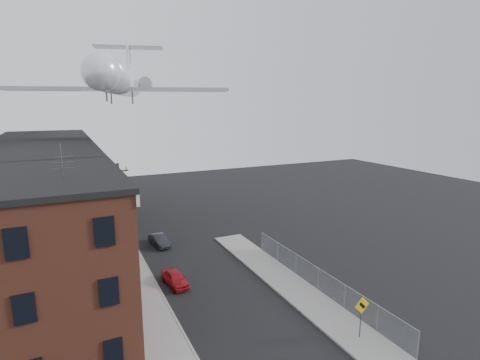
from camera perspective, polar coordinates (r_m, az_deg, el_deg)
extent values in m
plane|color=black|center=(23.83, 4.95, -24.96)|extent=(120.00, 120.00, 0.00)
cube|color=gray|center=(43.05, -18.37, -8.28)|extent=(3.00, 62.00, 0.12)
cube|color=gray|center=(30.64, 8.29, -16.04)|extent=(3.00, 26.00, 0.12)
cube|color=gray|center=(43.22, -16.45, -8.07)|extent=(0.15, 62.00, 0.14)
cube|color=gray|center=(29.93, 5.88, -16.65)|extent=(0.15, 26.00, 0.14)
cube|color=#331810|center=(25.25, -28.94, -11.25)|extent=(10.00, 12.00, 10.00)
cube|color=black|center=(23.88, -30.11, 0.30)|extent=(10.30, 12.30, 0.30)
cube|color=beige|center=(24.06, -17.90, 0.27)|extent=(0.16, 12.20, 0.60)
cylinder|color=#515156|center=(21.66, -25.49, 2.43)|extent=(0.04, 0.04, 2.00)
cube|color=slate|center=(34.26, -28.11, -5.42)|extent=(10.00, 7.00, 10.00)
cube|color=black|center=(33.26, -28.93, 3.12)|extent=(10.25, 7.00, 0.30)
cube|color=gray|center=(35.84, -17.81, -11.43)|extent=(1.80, 6.40, 0.25)
cube|color=beige|center=(35.07, -18.02, -8.11)|extent=(1.90, 6.50, 0.15)
cube|color=gray|center=(41.04, -27.74, -2.79)|extent=(10.00, 7.00, 10.00)
cube|color=black|center=(40.21, -28.41, 4.36)|extent=(10.25, 7.00, 0.30)
cube|color=gray|center=(42.37, -19.13, -7.95)|extent=(1.80, 6.40, 0.25)
cube|color=beige|center=(41.72, -19.33, -5.09)|extent=(1.90, 6.50, 0.15)
cube|color=slate|center=(47.88, -27.48, -0.90)|extent=(10.00, 7.00, 10.00)
cube|color=black|center=(47.18, -28.05, 5.23)|extent=(10.25, 7.00, 0.30)
cube|color=gray|center=(49.02, -20.09, -5.40)|extent=(1.80, 6.40, 0.25)
cube|color=beige|center=(48.46, -20.27, -2.91)|extent=(1.90, 6.50, 0.15)
cube|color=gray|center=(54.76, -27.28, 0.51)|extent=(10.00, 7.00, 10.00)
cube|color=black|center=(54.15, -27.78, 5.87)|extent=(10.25, 7.00, 0.30)
cube|color=gray|center=(55.77, -20.81, -3.47)|extent=(1.80, 6.40, 0.25)
cube|color=beige|center=(55.27, -20.97, -1.26)|extent=(1.90, 6.50, 0.15)
cube|color=slate|center=(61.67, -27.13, 1.61)|extent=(10.00, 7.00, 10.00)
cube|color=black|center=(61.13, -27.57, 6.37)|extent=(10.25, 7.00, 0.30)
cube|color=gray|center=(62.57, -21.37, -1.95)|extent=(1.80, 6.40, 0.25)
cube|color=beige|center=(62.13, -21.52, 0.02)|extent=(1.90, 6.50, 0.15)
cylinder|color=gray|center=(24.78, 25.51, -21.90)|extent=(0.06, 0.06, 1.90)
cylinder|color=gray|center=(26.41, 20.20, -19.25)|extent=(0.06, 0.06, 1.90)
cylinder|color=gray|center=(28.27, 15.69, -16.81)|extent=(0.06, 0.06, 1.90)
cylinder|color=gray|center=(30.32, 11.86, -14.60)|extent=(0.06, 0.06, 1.90)
cylinder|color=gray|center=(32.51, 8.59, -12.63)|extent=(0.06, 0.06, 1.90)
cylinder|color=gray|center=(34.82, 5.79, -10.89)|extent=(0.06, 0.06, 1.90)
cylinder|color=gray|center=(37.24, 3.37, -9.34)|extent=(0.06, 0.06, 1.90)
cube|color=gray|center=(29.94, 11.93, -13.05)|extent=(0.04, 18.00, 0.04)
cube|color=gray|center=(30.32, 11.86, -14.60)|extent=(0.02, 18.00, 1.80)
cylinder|color=#515156|center=(25.36, 17.90, -19.54)|extent=(0.07, 0.07, 2.60)
cube|color=#FFB50D|center=(24.87, 18.11, -17.69)|extent=(1.10, 0.03, 1.10)
cube|color=black|center=(24.86, 18.14, -17.71)|extent=(0.52, 0.02, 0.52)
cylinder|color=black|center=(36.03, -17.73, -4.65)|extent=(0.26, 0.26, 9.00)
cube|color=black|center=(35.21, -18.10, 1.31)|extent=(1.80, 0.12, 0.12)
cylinder|color=black|center=(35.10, -19.25, 1.54)|extent=(0.08, 0.08, 0.25)
cylinder|color=black|center=(35.27, -16.99, 1.72)|extent=(0.08, 0.08, 0.25)
cylinder|color=black|center=(46.51, -18.97, -5.38)|extent=(0.24, 0.24, 2.40)
sphere|color=#184412|center=(45.91, -19.17, -2.51)|extent=(3.20, 3.20, 3.20)
sphere|color=#184412|center=(45.80, -18.46, -3.22)|extent=(2.24, 2.24, 2.24)
imported|color=#AA151A|center=(31.16, -9.86, -14.54)|extent=(1.77, 3.53, 1.15)
imported|color=black|center=(39.44, -12.20, -8.98)|extent=(1.67, 3.60, 1.14)
imported|color=gray|center=(51.31, -17.56, -4.39)|extent=(2.04, 4.55, 1.30)
cylinder|color=silver|center=(45.89, -17.84, 14.20)|extent=(9.29, 23.93, 3.19)
sphere|color=silver|center=(34.07, -20.41, 15.21)|extent=(3.19, 3.19, 3.19)
cone|color=silver|center=(57.77, -16.34, 13.58)|extent=(3.86, 3.72, 3.19)
cube|color=#939399|center=(44.36, -18.01, 13.01)|extent=(24.19, 10.26, 0.35)
cylinder|color=#939399|center=(54.61, -19.29, 13.78)|extent=(2.58, 4.26, 1.59)
cylinder|color=#939399|center=(54.12, -14.13, 14.09)|extent=(2.58, 4.26, 1.59)
cube|color=silver|center=(57.47, -16.55, 16.38)|extent=(1.22, 3.72, 5.58)
cube|color=#939399|center=(58.76, -16.60, 18.80)|extent=(9.82, 4.96, 0.25)
cylinder|color=#515156|center=(35.95, -19.67, 12.15)|extent=(0.16, 0.16, 1.20)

